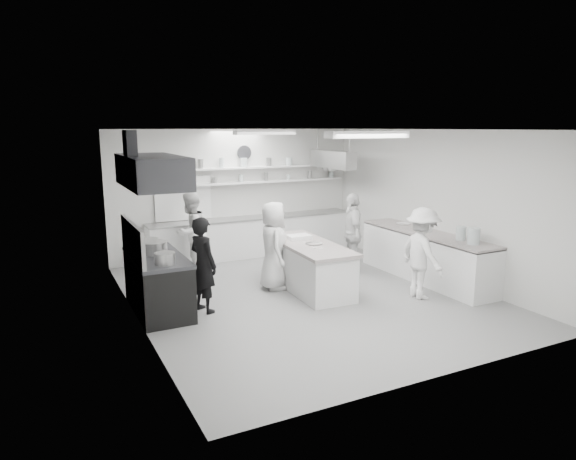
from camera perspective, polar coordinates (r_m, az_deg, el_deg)
name	(u,v)px	position (r m, az deg, el deg)	size (l,w,h in m)	color
floor	(306,296)	(9.51, 1.99, -7.32)	(6.00, 7.00, 0.02)	gray
ceiling	(307,129)	(9.00, 2.13, 11.20)	(6.00, 7.00, 0.02)	white
wall_back	(236,193)	(12.29, -5.80, 4.15)	(6.00, 0.04, 3.00)	silver
wall_front	(447,260)	(6.35, 17.37, -3.18)	(6.00, 0.04, 3.00)	silver
wall_left	(134,230)	(8.16, -16.78, 0.01)	(0.04, 7.00, 3.00)	silver
wall_right	(435,204)	(10.88, 16.09, 2.81)	(0.04, 7.00, 3.00)	silver
stove	(158,285)	(8.86, -14.29, -5.96)	(0.80, 1.80, 0.90)	black
exhaust_hood	(152,171)	(8.50, -14.92, 6.36)	(0.85, 2.00, 0.50)	#35363B
back_counter	(253,237)	(12.30, -3.90, -0.73)	(5.00, 0.60, 0.92)	white
shelf_lower	(265,182)	(12.40, -2.57, 5.42)	(4.20, 0.26, 0.04)	white
shelf_upper	(265,167)	(12.37, -2.59, 7.04)	(4.20, 0.26, 0.04)	white
pass_through_window	(183,198)	(11.88, -11.64, 3.48)	(1.30, 0.04, 1.00)	black
wall_clock	(244,153)	(12.24, -4.94, 8.60)	(0.32, 0.32, 0.05)	white
right_counter	(426,257)	(10.70, 15.12, -2.90)	(0.74, 3.30, 0.94)	white
pot_rack	(332,159)	(12.11, 4.99, 7.86)	(0.30, 1.60, 0.40)	#9F9F9F
light_fixture_front	(368,134)	(7.47, 8.87, 10.49)	(1.30, 0.25, 0.10)	white
light_fixture_rear	(265,132)	(10.62, -2.63, 10.85)	(1.30, 0.25, 0.10)	white
prep_island	(308,267)	(9.76, 2.28, -4.17)	(0.85, 2.28, 0.84)	white
stove_pot	(154,249)	(8.86, -14.70, -2.06)	(0.43, 0.43, 0.25)	#9F9F9F
cook_stove	(203,265)	(8.59, -9.45, -3.86)	(0.59, 0.39, 1.61)	black
cook_back	(191,232)	(11.03, -10.80, -0.22)	(0.83, 0.65, 1.71)	silver
cook_island_left	(274,246)	(9.67, -1.63, -1.76)	(0.82, 0.53, 1.68)	silver
cook_island_right	(352,233)	(10.82, 7.17, -0.38)	(0.99, 0.41, 1.70)	silver
cook_right	(422,253)	(9.45, 14.75, -2.53)	(1.07, 0.61, 1.65)	silver
bowl_island_a	(314,245)	(9.57, 2.93, -1.68)	(0.29, 0.29, 0.07)	#9F9F9F
bowl_island_b	(318,249)	(9.27, 3.38, -2.15)	(0.19, 0.19, 0.06)	white
bowl_right	(403,225)	(11.31, 12.69, 0.59)	(0.26, 0.26, 0.06)	white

